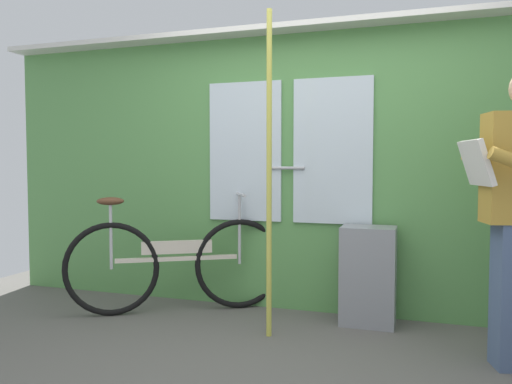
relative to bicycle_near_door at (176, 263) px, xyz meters
The scene contains 4 objects.
train_door_wall 1.31m from the bicycle_near_door, 20.54° to the left, with size 5.44×0.28×2.19m.
bicycle_near_door is the anchor object (origin of this frame).
trash_bin_by_wall 1.45m from the bicycle_near_door, ahead, with size 0.38×0.28×0.70m, color gray.
handrail_pole 1.13m from the bicycle_near_door, 19.80° to the right, with size 0.04×0.04×2.15m, color #C6C14C.
Camera 1 is at (0.80, -2.49, 1.15)m, focal length 35.51 mm.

